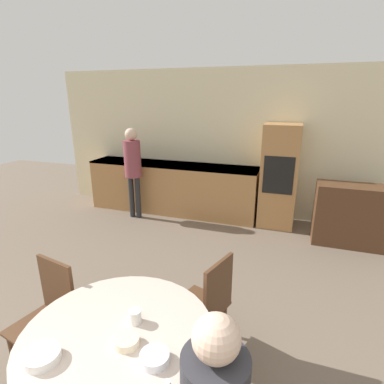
% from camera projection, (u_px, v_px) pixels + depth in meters
% --- Properties ---
extents(wall_back, '(6.96, 0.05, 2.60)m').
position_uv_depth(wall_back, '(232.00, 144.00, 5.39)').
color(wall_back, beige).
rests_on(wall_back, ground_plane).
extents(kitchen_counter, '(3.17, 0.60, 0.93)m').
position_uv_depth(kitchen_counter, '(172.00, 187.00, 5.65)').
color(kitchen_counter, '#AD7A47').
rests_on(kitchen_counter, ground_plane).
extents(oven_unit, '(0.58, 0.59, 1.71)m').
position_uv_depth(oven_unit, '(279.00, 176.00, 4.96)').
color(oven_unit, '#AD7A47').
rests_on(oven_unit, ground_plane).
extents(sideboard, '(1.08, 0.45, 0.91)m').
position_uv_depth(sideboard, '(354.00, 216.00, 4.36)').
color(sideboard, '#51331E').
rests_on(sideboard, ground_plane).
extents(dining_table, '(1.15, 1.15, 0.77)m').
position_uv_depth(dining_table, '(121.00, 363.00, 1.86)').
color(dining_table, '#51331E').
rests_on(dining_table, ground_plane).
extents(chair_far_left, '(0.47, 0.47, 0.91)m').
position_uv_depth(chair_far_left, '(50.00, 311.00, 2.35)').
color(chair_far_left, '#51331E').
rests_on(chair_far_left, ground_plane).
extents(chair_far_right, '(0.51, 0.51, 0.91)m').
position_uv_depth(chair_far_right, '(208.00, 302.00, 2.45)').
color(chair_far_right, '#51331E').
rests_on(chair_far_right, ground_plane).
extents(person_standing, '(0.29, 0.29, 1.61)m').
position_uv_depth(person_standing, '(133.00, 163.00, 5.22)').
color(person_standing, '#262628').
rests_on(person_standing, ground_plane).
extents(cup, '(0.08, 0.08, 0.09)m').
position_uv_depth(cup, '(135.00, 316.00, 1.85)').
color(cup, white).
rests_on(cup, dining_table).
extents(bowl_near, '(0.16, 0.16, 0.05)m').
position_uv_depth(bowl_near, '(155.00, 358.00, 1.58)').
color(bowl_near, silver).
rests_on(bowl_near, dining_table).
extents(bowl_centre, '(0.19, 0.19, 0.05)m').
position_uv_depth(bowl_centre, '(42.00, 356.00, 1.58)').
color(bowl_centre, white).
rests_on(bowl_centre, dining_table).
extents(bowl_far, '(0.14, 0.14, 0.05)m').
position_uv_depth(bowl_far, '(127.00, 341.00, 1.68)').
color(bowl_far, beige).
rests_on(bowl_far, dining_table).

